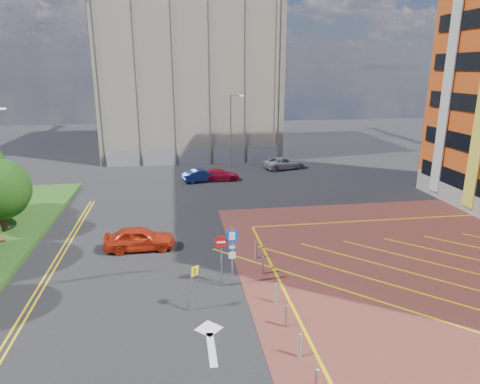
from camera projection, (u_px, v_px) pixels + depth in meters
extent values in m
plane|color=black|center=(225.00, 296.00, 20.90)|extent=(140.00, 140.00, 0.00)
cylinder|color=#3D2B1C|center=(3.00, 219.00, 28.11)|extent=(0.36, 0.36, 1.80)
cube|color=silver|center=(2.00, 109.00, 28.09)|extent=(0.50, 0.15, 0.12)
cylinder|color=#9EA0A8|center=(231.00, 131.00, 46.94)|extent=(0.16, 0.16, 8.00)
cylinder|color=#9EA0A8|center=(236.00, 95.00, 45.94)|extent=(1.20, 0.10, 0.10)
cube|color=silver|center=(242.00, 96.00, 46.03)|extent=(0.50, 0.15, 0.12)
cylinder|color=#9EA0A8|center=(232.00, 257.00, 21.48)|extent=(0.10, 0.10, 3.20)
cube|color=#0A46B7|center=(232.00, 236.00, 21.13)|extent=(0.60, 0.04, 0.60)
cube|color=white|center=(232.00, 236.00, 21.10)|extent=(0.30, 0.02, 0.42)
cube|color=#0A46B7|center=(232.00, 247.00, 21.30)|extent=(0.40, 0.04, 0.25)
cube|color=white|center=(232.00, 247.00, 21.27)|extent=(0.28, 0.02, 0.14)
cube|color=white|center=(232.00, 255.00, 21.42)|extent=(0.35, 0.04, 0.35)
cylinder|color=#9EA0A8|center=(221.00, 262.00, 21.47)|extent=(0.08, 0.08, 2.70)
cylinder|color=red|center=(221.00, 242.00, 21.13)|extent=(0.64, 0.04, 0.64)
cube|color=white|center=(221.00, 242.00, 21.11)|extent=(0.44, 0.02, 0.10)
cylinder|color=#9EA0A8|center=(190.00, 289.00, 19.35)|extent=(0.40, 0.08, 2.19)
cube|color=yellow|center=(195.00, 271.00, 19.10)|extent=(0.39, 0.39, 0.51)
cylinder|color=#9EA0A8|center=(316.00, 383.00, 14.46)|extent=(0.14, 0.14, 0.90)
cylinder|color=black|center=(300.00, 347.00, 16.36)|extent=(0.14, 0.14, 0.90)
cylinder|color=#9EA0A8|center=(286.00, 318.00, 18.26)|extent=(0.14, 0.14, 0.90)
cylinder|color=black|center=(276.00, 294.00, 20.16)|extent=(0.14, 0.14, 0.90)
cylinder|color=#9EA0A8|center=(263.00, 266.00, 23.00)|extent=(0.14, 0.14, 0.90)
cylinder|color=black|center=(256.00, 251.00, 24.90)|extent=(0.14, 0.14, 0.90)
cube|color=gray|center=(188.00, 66.00, 55.79)|extent=(21.20, 19.20, 22.00)
cube|color=yellow|center=(201.00, 18.00, 56.30)|extent=(0.90, 0.90, 34.00)
cube|color=gray|center=(203.00, 156.00, 49.24)|extent=(21.60, 0.06, 2.00)
imported|color=red|center=(139.00, 238.00, 26.08)|extent=(4.23, 1.74, 1.44)
imported|color=navy|center=(201.00, 176.00, 41.75)|extent=(3.90, 2.17, 1.22)
imported|color=red|center=(219.00, 175.00, 42.22)|extent=(3.93, 1.68, 1.13)
imported|color=silver|center=(284.00, 163.00, 47.05)|extent=(5.09, 3.31, 1.30)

